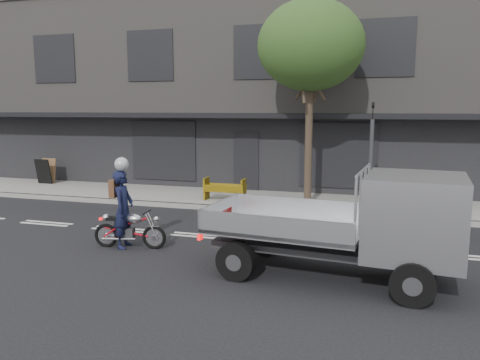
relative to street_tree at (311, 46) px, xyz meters
The scene contains 11 objects.
ground 7.09m from the street_tree, 117.65° to the right, with size 80.00×80.00×0.00m, color black.
sidewalk 5.67m from the street_tree, 167.20° to the left, with size 32.00×3.20×0.15m, color gray.
kerb 5.75m from the street_tree, 153.43° to the right, with size 32.00×0.20×0.15m, color gray.
building_main 7.54m from the street_tree, 107.22° to the left, with size 26.00×10.00×8.00m, color slate.
street_tree is the anchor object (origin of this frame).
traffic_light_pole 4.23m from the street_tree, 23.03° to the right, with size 0.12×0.12×3.50m.
motorcycle 8.18m from the street_tree, 121.48° to the right, with size 1.78×0.52×0.92m.
rider 7.99m from the street_tree, 122.58° to the right, with size 0.68×0.45×1.87m, color black.
flatbed_ute 7.92m from the street_tree, 69.31° to the right, with size 4.97×2.41×2.22m.
construction_barrier 5.53m from the street_tree, behind, with size 1.45×0.58×0.81m, color yellow, non-canonical shape.
sandwich_board 12.25m from the street_tree, behind, with size 0.67×0.45×1.06m, color black, non-canonical shape.
Camera 1 is at (4.32, -11.16, 3.33)m, focal length 35.00 mm.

